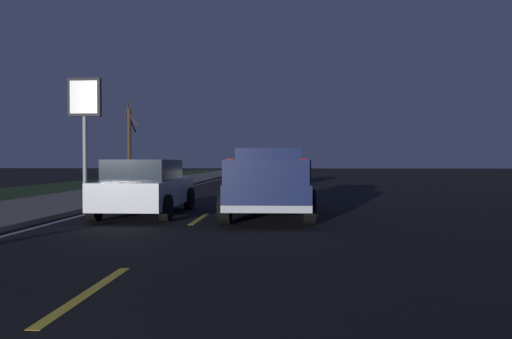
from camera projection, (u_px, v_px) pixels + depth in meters
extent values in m
plane|color=black|center=(249.00, 186.00, 28.36)|extent=(144.00, 144.00, 0.00)
cube|color=slate|center=(157.00, 185.00, 28.72)|extent=(108.00, 4.00, 0.12)
cube|color=#1E3819|center=(78.00, 185.00, 29.04)|extent=(108.00, 6.00, 0.01)
cube|color=yellow|center=(89.00, 292.00, 5.32)|extent=(2.40, 0.14, 0.01)
cube|color=yellow|center=(200.00, 219.00, 12.13)|extent=(2.40, 0.14, 0.01)
cube|color=yellow|center=(229.00, 199.00, 18.31)|extent=(2.40, 0.14, 0.01)
cube|color=yellow|center=(244.00, 189.00, 24.95)|extent=(2.40, 0.14, 0.01)
cube|color=yellow|center=(253.00, 183.00, 31.90)|extent=(2.40, 0.14, 0.01)
cube|color=yellow|center=(258.00, 180.00, 37.57)|extent=(2.40, 0.14, 0.01)
cube|color=yellow|center=(262.00, 177.00, 43.22)|extent=(2.40, 0.14, 0.01)
cube|color=yellow|center=(264.00, 176.00, 49.13)|extent=(2.40, 0.14, 0.01)
cube|color=yellow|center=(267.00, 174.00, 55.62)|extent=(2.40, 0.14, 0.01)
cube|color=yellow|center=(269.00, 173.00, 61.95)|extent=(2.40, 0.14, 0.01)
cube|color=yellow|center=(271.00, 172.00, 68.61)|extent=(2.40, 0.14, 0.01)
cube|color=yellow|center=(272.00, 171.00, 73.90)|extent=(2.40, 0.14, 0.01)
cube|color=yellow|center=(273.00, 170.00, 79.01)|extent=(2.40, 0.14, 0.01)
cube|color=silver|center=(194.00, 186.00, 28.58)|extent=(108.00, 0.14, 0.01)
cube|color=#141E4C|center=(268.00, 191.00, 12.84)|extent=(5.45, 2.13, 0.60)
cube|color=#141E4C|center=(269.00, 164.00, 14.01)|extent=(2.20, 1.89, 0.90)
cube|color=#1E2833|center=(268.00, 162.00, 12.96)|extent=(0.07, 1.44, 0.50)
cube|color=#141E4C|center=(230.00, 171.00, 11.79)|extent=(3.03, 0.15, 0.56)
cube|color=#141E4C|center=(305.00, 171.00, 11.71)|extent=(3.03, 0.15, 0.56)
cube|color=#141E4C|center=(266.00, 173.00, 10.17)|extent=(0.13, 1.88, 0.56)
cube|color=silver|center=(266.00, 209.00, 10.18)|extent=(0.17, 2.00, 0.16)
cube|color=red|center=(230.00, 163.00, 10.21)|extent=(0.06, 0.14, 0.20)
cube|color=red|center=(303.00, 163.00, 10.14)|extent=(0.06, 0.14, 0.20)
cylinder|color=black|center=(237.00, 196.00, 14.66)|extent=(0.84, 0.28, 0.84)
cylinder|color=black|center=(301.00, 196.00, 14.58)|extent=(0.84, 0.28, 0.84)
cylinder|color=black|center=(225.00, 207.00, 11.10)|extent=(0.84, 0.28, 0.84)
cylinder|color=black|center=(309.00, 207.00, 11.02)|extent=(0.84, 0.28, 0.84)
cube|color=#B2B5BA|center=(282.00, 174.00, 31.21)|extent=(4.41, 1.83, 0.70)
cube|color=#1E2833|center=(281.00, 165.00, 30.95)|extent=(2.47, 1.60, 0.56)
cylinder|color=black|center=(269.00, 178.00, 32.77)|extent=(0.68, 0.22, 0.68)
cylinder|color=black|center=(295.00, 178.00, 32.64)|extent=(0.68, 0.22, 0.68)
cylinder|color=black|center=(267.00, 179.00, 29.78)|extent=(0.68, 0.22, 0.68)
cylinder|color=black|center=(295.00, 180.00, 29.66)|extent=(0.68, 0.22, 0.68)
cube|color=red|center=(281.00, 174.00, 29.06)|extent=(0.09, 1.51, 0.10)
cube|color=silver|center=(147.00, 192.00, 13.06)|extent=(4.43, 1.87, 0.70)
cube|color=#1E2833|center=(144.00, 170.00, 12.80)|extent=(2.49, 1.62, 0.56)
cylinder|color=black|center=(132.00, 198.00, 14.61)|extent=(0.68, 0.22, 0.68)
cylinder|color=black|center=(189.00, 198.00, 14.52)|extent=(0.68, 0.22, 0.68)
cylinder|color=black|center=(95.00, 208.00, 11.62)|extent=(0.68, 0.22, 0.68)
cylinder|color=black|center=(166.00, 208.00, 11.53)|extent=(0.68, 0.22, 0.68)
cube|color=red|center=(121.00, 196.00, 10.91)|extent=(0.10, 1.51, 0.10)
cube|color=#9E845B|center=(240.00, 171.00, 41.53)|extent=(4.40, 1.80, 0.70)
cube|color=#1E2833|center=(240.00, 164.00, 41.27)|extent=(2.47, 1.59, 0.56)
cylinder|color=black|center=(232.00, 174.00, 43.08)|extent=(0.68, 0.22, 0.68)
cylinder|color=black|center=(251.00, 174.00, 42.97)|extent=(0.68, 0.22, 0.68)
cylinder|color=black|center=(228.00, 175.00, 40.10)|extent=(0.68, 0.22, 0.68)
cylinder|color=black|center=(249.00, 175.00, 39.98)|extent=(0.68, 0.22, 0.68)
cube|color=red|center=(238.00, 171.00, 39.38)|extent=(0.08, 1.51, 0.10)
cylinder|color=#99999E|center=(85.00, 133.00, 26.76)|extent=(0.24, 0.24, 6.27)
cube|color=black|center=(85.00, 97.00, 26.72)|extent=(0.24, 1.90, 2.20)
cube|color=silver|center=(84.00, 97.00, 26.59)|extent=(0.04, 1.60, 1.87)
cylinder|color=#423323|center=(129.00, 145.00, 34.11)|extent=(0.28, 0.28, 5.33)
cylinder|color=#423323|center=(132.00, 125.00, 34.45)|extent=(0.83, 0.36, 1.11)
cylinder|color=#423323|center=(134.00, 120.00, 33.73)|extent=(0.66, 1.03, 1.05)
cylinder|color=#423323|center=(127.00, 110.00, 34.38)|extent=(0.68, 0.64, 1.45)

